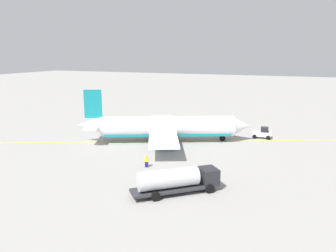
# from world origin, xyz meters

# --- Properties ---
(ground_plane) EXTENTS (400.00, 400.00, 0.00)m
(ground_plane) POSITION_xyz_m (0.00, 0.00, 0.00)
(ground_plane) COLOR #9E9B96
(airplane) EXTENTS (30.85, 25.99, 9.84)m
(airplane) POSITION_xyz_m (-0.43, -0.20, 2.74)
(airplane) COLOR white
(airplane) RESTS_ON ground
(fuel_tanker) EXTENTS (9.56, 8.91, 3.15)m
(fuel_tanker) POSITION_xyz_m (10.10, -21.51, 1.73)
(fuel_tanker) COLOR #2D2D33
(fuel_tanker) RESTS_ON ground
(pushback_tug) EXTENTS (3.76, 2.59, 2.20)m
(pushback_tug) POSITION_xyz_m (16.03, 9.63, 1.01)
(pushback_tug) COLOR silver
(pushback_tug) RESTS_ON ground
(refueling_worker) EXTENTS (0.59, 0.47, 1.71)m
(refueling_worker) POSITION_xyz_m (2.68, -14.51, 0.82)
(refueling_worker) COLOR navy
(refueling_worker) RESTS_ON ground
(safety_cone_nose) EXTENTS (0.53, 0.53, 0.58)m
(safety_cone_nose) POSITION_xyz_m (10.80, 8.71, 0.29)
(safety_cone_nose) COLOR #F2590F
(safety_cone_nose) RESTS_ON ground
(taxi_line_marking) EXTENTS (65.98, 30.42, 0.01)m
(taxi_line_marking) POSITION_xyz_m (0.00, 0.00, 0.01)
(taxi_line_marking) COLOR yellow
(taxi_line_marking) RESTS_ON ground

